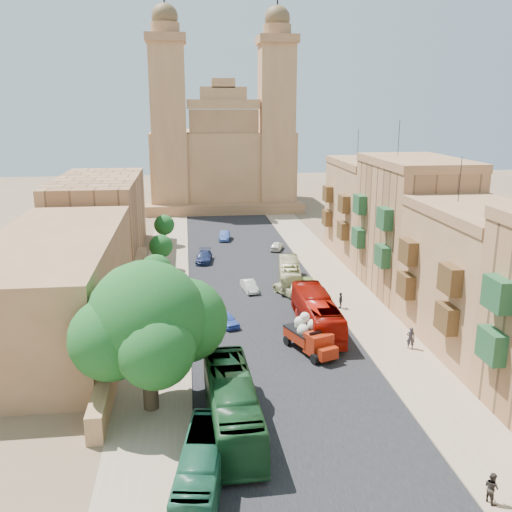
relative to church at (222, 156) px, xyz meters
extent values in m
plane|color=brown|center=(0.00, -78.61, -9.52)|extent=(260.00, 260.00, 0.00)
cube|color=black|center=(0.00, -48.61, -9.51)|extent=(14.00, 140.00, 0.01)
cube|color=#977C62|center=(9.50, -48.61, -9.51)|extent=(5.00, 140.00, 0.01)
cube|color=#977C62|center=(-9.50, -48.61, -9.51)|extent=(5.00, 140.00, 0.01)
cube|color=#977C62|center=(7.00, -48.61, -9.46)|extent=(0.25, 140.00, 0.12)
cube|color=#977C62|center=(-7.00, -48.61, -9.46)|extent=(0.25, 140.00, 0.12)
cube|color=#20502D|center=(11.55, -77.69, -4.96)|extent=(0.90, 2.20, 2.00)
cube|color=#20502D|center=(11.55, -77.69, -1.60)|extent=(0.90, 2.20, 2.00)
cube|color=#A17148|center=(16.00, -67.61, -4.27)|extent=(8.00, 14.00, 10.50)
cube|color=#8F623E|center=(16.00, -67.61, 1.38)|extent=(8.20, 14.00, 0.80)
cylinder|color=black|center=(15.00, -64.81, 3.58)|extent=(0.06, 0.06, 3.60)
cube|color=#53371B|center=(11.55, -71.53, -5.53)|extent=(0.90, 2.20, 2.00)
cube|color=#53371B|center=(11.55, -63.69, -5.53)|extent=(0.90, 2.20, 2.00)
cube|color=#53371B|center=(11.55, -71.53, -2.59)|extent=(0.90, 2.20, 2.00)
cube|color=#53371B|center=(11.55, -63.69, -2.59)|extent=(0.90, 2.20, 2.00)
cube|color=#AB784E|center=(16.00, -53.61, -3.02)|extent=(8.00, 14.00, 13.00)
cube|color=#8F623E|center=(16.00, -53.61, 3.88)|extent=(8.20, 14.00, 0.80)
cylinder|color=black|center=(15.00, -50.81, 6.08)|extent=(0.06, 0.06, 3.60)
cube|color=#20502D|center=(11.55, -57.53, -4.58)|extent=(0.90, 2.20, 2.00)
cube|color=#20502D|center=(11.55, -49.69, -4.58)|extent=(0.90, 2.20, 2.00)
cube|color=#20502D|center=(11.55, -57.53, -0.94)|extent=(0.90, 2.20, 2.00)
cube|color=#20502D|center=(11.55, -49.69, -0.94)|extent=(0.90, 2.20, 2.00)
cube|color=#A17148|center=(16.00, -39.61, -3.77)|extent=(8.00, 14.00, 11.50)
cube|color=#8F623E|center=(16.00, -39.61, 2.38)|extent=(8.20, 14.00, 0.80)
cylinder|color=black|center=(15.00, -36.81, 4.58)|extent=(0.06, 0.06, 3.60)
cube|color=#53371B|center=(11.55, -43.53, -5.15)|extent=(0.90, 2.20, 2.00)
cube|color=#53371B|center=(11.55, -35.69, -5.15)|extent=(0.90, 2.20, 2.00)
cube|color=#53371B|center=(11.55, -43.53, -1.93)|extent=(0.90, 2.20, 2.00)
cube|color=#53371B|center=(11.55, -35.69, -1.93)|extent=(0.90, 2.20, 2.00)
cube|color=#A17148|center=(-12.50, -58.61, -8.62)|extent=(1.00, 40.00, 1.80)
cube|color=#8F623E|center=(-18.00, -60.61, -5.32)|extent=(10.00, 28.00, 8.40)
cube|color=#AB784E|center=(-18.00, -34.61, -4.52)|extent=(10.00, 22.00, 10.00)
cube|color=#A17148|center=(0.00, 2.39, -2.52)|extent=(26.00, 20.00, 14.00)
cube|color=#8F623E|center=(0.00, -8.11, -8.62)|extent=(28.00, 4.00, 1.80)
cube|color=#8F623E|center=(0.00, -6.41, 0.48)|extent=(12.00, 2.00, 16.00)
cube|color=#A17148|center=(0.00, -6.41, 9.38)|extent=(12.60, 2.40, 1.60)
cube|color=#A17148|center=(0.00, -6.41, 11.08)|extent=(8.00, 2.00, 2.40)
cube|color=#A17148|center=(0.00, -6.41, 12.88)|extent=(4.00, 2.00, 1.60)
cube|color=#A17148|center=(-9.50, -5.11, 4.98)|extent=(6.00, 6.00, 29.00)
cube|color=#8F623E|center=(-9.50, -5.11, 20.08)|extent=(6.80, 6.80, 1.40)
cylinder|color=#8F623E|center=(-9.50, -5.11, 21.68)|extent=(4.80, 4.80, 1.80)
sphere|color=brown|center=(-9.50, -5.11, 23.48)|extent=(4.40, 4.40, 4.40)
cylinder|color=black|center=(-9.50, -5.11, 25.88)|extent=(0.28, 0.28, 1.80)
cube|color=#A17148|center=(9.50, -5.11, 4.98)|extent=(6.00, 6.00, 29.00)
cube|color=#8F623E|center=(9.50, -5.11, 20.08)|extent=(6.80, 6.80, 1.40)
cylinder|color=#8F623E|center=(9.50, -5.11, 21.68)|extent=(4.80, 4.80, 1.80)
sphere|color=brown|center=(9.50, -5.11, 23.48)|extent=(4.40, 4.40, 4.40)
cylinder|color=black|center=(9.50, -5.11, 25.88)|extent=(0.28, 0.28, 1.80)
cylinder|color=#3D2E1E|center=(-9.50, -74.61, -7.65)|extent=(0.98, 0.98, 3.72)
sphere|color=#124218|center=(-9.50, -74.61, -3.44)|extent=(7.44, 7.44, 7.44)
sphere|color=#124218|center=(-7.15, -73.44, -4.03)|extent=(5.48, 5.48, 5.48)
sphere|color=#124218|center=(-11.65, -75.49, -4.23)|extent=(5.09, 5.09, 5.09)
sphere|color=#124218|center=(-8.91, -76.96, -4.42)|extent=(4.70, 4.70, 4.70)
sphere|color=#124218|center=(-10.58, -72.46, -2.66)|extent=(4.31, 4.31, 4.31)
cylinder|color=#3D2E1E|center=(-10.00, -66.61, -8.52)|extent=(0.44, 0.44, 2.00)
sphere|color=#124218|center=(-10.00, -66.61, -6.50)|extent=(2.91, 2.91, 2.91)
cylinder|color=#3D2E1E|center=(-10.00, -54.61, -8.40)|extent=(0.44, 0.44, 2.23)
sphere|color=#124218|center=(-10.00, -54.61, -6.15)|extent=(3.24, 3.24, 3.24)
cylinder|color=#3D2E1E|center=(-10.00, -42.61, -8.57)|extent=(0.44, 0.44, 1.89)
sphere|color=#124218|center=(-10.00, -42.61, -6.66)|extent=(2.75, 2.75, 2.75)
cylinder|color=#3D2E1E|center=(-10.00, -30.61, -8.55)|extent=(0.44, 0.44, 1.92)
sphere|color=#124218|center=(-10.00, -30.61, -6.61)|extent=(2.80, 2.80, 2.80)
cube|color=maroon|center=(2.14, -66.63, -8.40)|extent=(2.99, 3.70, 0.80)
cube|color=black|center=(2.14, -66.63, -7.96)|extent=(3.05, 3.76, 0.11)
cube|color=maroon|center=(2.88, -68.54, -8.31)|extent=(2.29, 2.09, 1.60)
cube|color=maroon|center=(3.27, -69.53, -8.67)|extent=(1.80, 1.55, 0.89)
cube|color=black|center=(2.88, -68.54, -7.69)|extent=(1.61, 0.70, 0.80)
cylinder|color=black|center=(2.35, -69.61, -9.11)|extent=(0.58, 0.86, 0.80)
cylinder|color=black|center=(4.01, -68.96, -9.11)|extent=(0.58, 0.86, 0.80)
cylinder|color=black|center=(0.92, -65.96, -9.11)|extent=(0.58, 0.86, 0.80)
cylinder|color=black|center=(2.58, -65.31, -9.11)|extent=(0.58, 0.86, 0.80)
sphere|color=beige|center=(1.92, -67.29, -7.73)|extent=(0.98, 0.98, 0.98)
sphere|color=beige|center=(2.65, -66.72, -7.73)|extent=(0.98, 0.98, 0.98)
sphere|color=beige|center=(1.94, -66.13, -7.73)|extent=(0.98, 0.98, 0.98)
sphere|color=beige|center=(1.77, -66.68, -7.24)|extent=(0.89, 0.89, 0.89)
sphere|color=beige|center=(2.72, -67.26, -7.29)|extent=(0.89, 0.89, 0.89)
sphere|color=beige|center=(2.17, -66.71, -6.84)|extent=(0.80, 0.80, 0.80)
cube|color=#465620|center=(4.71, -54.82, -8.68)|extent=(2.28, 4.24, 1.67)
cylinder|color=black|center=(3.73, -56.11, -9.18)|extent=(0.35, 0.70, 0.67)
cylinder|color=black|center=(5.30, -56.32, -9.18)|extent=(0.35, 0.70, 0.67)
cylinder|color=black|center=(4.11, -53.32, -9.18)|extent=(0.35, 0.70, 0.67)
cylinder|color=black|center=(5.68, -53.53, -9.18)|extent=(0.35, 0.70, 0.67)
imported|color=#206344|center=(-6.50, -82.94, -8.32)|extent=(3.33, 8.77, 2.39)
imported|color=#1A4A24|center=(-4.52, -77.61, -7.91)|extent=(3.00, 11.60, 3.21)
imported|color=#900C03|center=(4.00, -63.07, -7.96)|extent=(2.80, 11.21, 3.11)
imported|color=beige|center=(4.00, -49.89, -8.26)|extent=(3.38, 9.23, 2.51)
imported|color=#3554B7|center=(-3.66, -61.10, -8.94)|extent=(2.44, 3.61, 1.14)
imported|color=silver|center=(-0.60, -51.85, -8.95)|extent=(1.72, 3.60, 1.14)
imported|color=beige|center=(3.66, -53.59, -8.79)|extent=(4.25, 5.73, 1.45)
imported|color=navy|center=(-4.92, -39.79, -8.86)|extent=(2.37, 4.73, 1.32)
imported|color=silver|center=(4.96, -35.05, -8.94)|extent=(2.44, 3.65, 1.15)
imported|color=#32509D|center=(-1.56, -28.34, -8.88)|extent=(1.91, 4.01, 1.27)
imported|color=#29272D|center=(10.59, -67.76, -8.62)|extent=(0.76, 0.62, 1.80)
imported|color=#342D26|center=(7.57, -85.75, -8.70)|extent=(0.81, 0.93, 1.62)
imported|color=#2D2D30|center=(7.50, -58.00, -8.73)|extent=(0.73, 1.00, 1.58)
camera|label=1|loc=(-6.82, -108.16, 9.47)|focal=40.00mm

